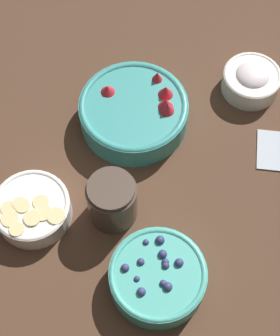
# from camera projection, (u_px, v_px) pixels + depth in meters

# --- Properties ---
(ground_plane) EXTENTS (4.00, 4.00, 0.00)m
(ground_plane) POSITION_uv_depth(u_px,v_px,m) (151.00, 192.00, 1.06)
(ground_plane) COLOR #4C3323
(bowl_strawberries) EXTENTS (0.22, 0.22, 0.08)m
(bowl_strawberries) POSITION_uv_depth(u_px,v_px,m) (133.00, 111.00, 1.11)
(bowl_strawberries) COLOR teal
(bowl_strawberries) RESTS_ON ground_plane
(bowl_blueberries) EXTENTS (0.17, 0.17, 0.06)m
(bowl_blueberries) POSITION_uv_depth(u_px,v_px,m) (158.00, 277.00, 0.95)
(bowl_blueberries) COLOR #47AD9E
(bowl_blueberries) RESTS_ON ground_plane
(bowl_bananas) EXTENTS (0.14, 0.14, 0.05)m
(bowl_bananas) POSITION_uv_depth(u_px,v_px,m) (32.00, 211.00, 1.01)
(bowl_bananas) COLOR white
(bowl_bananas) RESTS_ON ground_plane
(bowl_cream) EXTENTS (0.12, 0.12, 0.06)m
(bowl_cream) POSITION_uv_depth(u_px,v_px,m) (251.00, 80.00, 1.15)
(bowl_cream) COLOR white
(bowl_cream) RESTS_ON ground_plane
(jar_chocolate) EXTENTS (0.09, 0.09, 0.10)m
(jar_chocolate) POSITION_uv_depth(u_px,v_px,m) (112.00, 201.00, 1.00)
(jar_chocolate) COLOR #4C3D33
(jar_chocolate) RESTS_ON ground_plane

